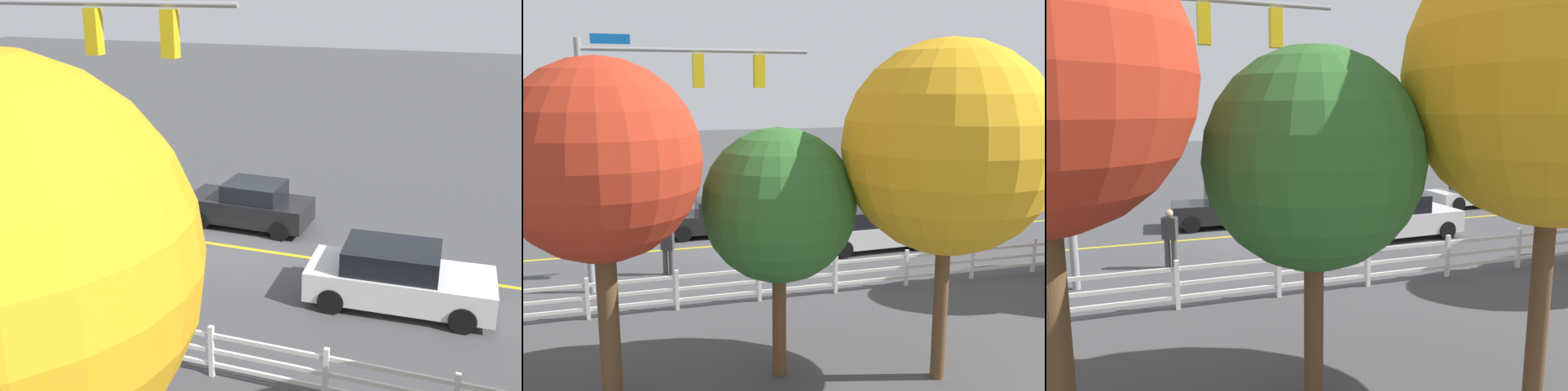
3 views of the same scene
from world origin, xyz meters
The scene contains 11 objects.
ground_plane centered at (0.00, 0.00, 0.00)m, with size 120.00×120.00×0.00m, color #444447.
lane_center_stripe centered at (-4.00, 0.00, 0.00)m, with size 28.00×0.16×0.01m, color gold.
signal_assembly centered at (3.20, 4.05, 5.32)m, with size 6.92×0.37×7.61m.
car_0 centered at (-11.48, -2.14, 0.65)m, with size 4.40×1.89×1.32m.
car_1 centered at (0.39, -1.81, 0.72)m, with size 4.04×1.93×1.52m.
car_2 centered at (-4.90, 1.98, 0.75)m, with size 4.56×2.13×1.56m.
pedestrian centered at (2.83, 3.00, 0.93)m, with size 0.47×0.40×1.69m.
white_rail_fence centered at (-3.00, 6.26, 0.60)m, with size 26.10×0.10×1.15m.
tree_1 centered at (-1.98, 11.76, 4.94)m, with size 4.32×4.32×7.11m.
tree_4 centered at (4.71, 10.99, 4.81)m, with size 3.73×3.73×6.71m.
tree_5 centered at (1.24, 10.65, 3.73)m, with size 3.21×3.21×5.35m.
Camera 2 is at (4.57, 22.12, 6.18)m, focal length 40.80 mm.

